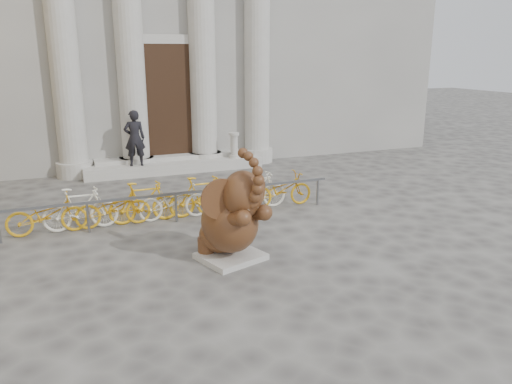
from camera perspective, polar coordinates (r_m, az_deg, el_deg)
name	(u,v)px	position (r m, az deg, el deg)	size (l,w,h in m)	color
ground	(294,285)	(8.88, 4.38, -10.50)	(80.00, 80.00, 0.00)	#474442
classical_building	(139,1)	(22.46, -13.28, 20.52)	(22.00, 10.70, 12.00)	gray
entrance_steps	(175,166)	(17.32, -9.30, 2.98)	(6.00, 1.20, 0.36)	#A8A59E
elephant_statue	(231,220)	(9.57, -2.83, -3.20)	(1.50, 1.79, 2.26)	#A8A59E
bike_rack	(174,199)	(12.20, -9.40, -0.80)	(8.00, 0.53, 1.00)	slate
pedestrian	(135,138)	(16.59, -13.70, 6.00)	(0.66, 0.43, 1.81)	black
balustrade_post	(234,146)	(17.47, -2.52, 5.24)	(0.36, 0.36, 0.88)	#A8A59E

